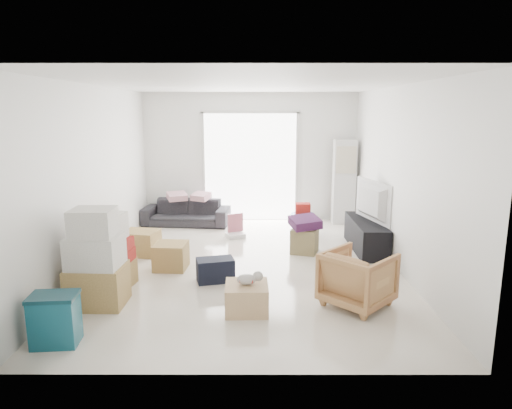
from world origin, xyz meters
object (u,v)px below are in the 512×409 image
at_px(kids_table, 303,212).
at_px(storage_bins, 55,319).
at_px(ac_tower, 344,182).
at_px(sofa, 186,208).
at_px(armchair, 358,276).
at_px(wood_crate, 247,298).
at_px(tv_console, 366,235).
at_px(ottoman, 305,241).
at_px(television, 367,216).

bearing_deg(kids_table, storage_bins, -124.37).
xyz_separation_m(ac_tower, sofa, (-3.27, -0.15, -0.53)).
bearing_deg(storage_bins, ac_tower, 52.97).
xyz_separation_m(armchair, storage_bins, (-3.26, -0.96, -0.11)).
bearing_deg(sofa, storage_bins, -90.37).
distance_m(storage_bins, wood_crate, 2.08).
bearing_deg(tv_console, ac_tower, 91.53).
distance_m(storage_bins, ottoman, 4.17).
bearing_deg(ac_tower, sofa, -177.38).
bearing_deg(armchair, kids_table, -39.83).
xyz_separation_m(ac_tower, tv_console, (0.05, -1.87, -0.62)).
distance_m(storage_bins, kids_table, 5.17).
xyz_separation_m(ac_tower, armchair, (-0.59, -4.14, -0.50)).
height_order(armchair, kids_table, armchair).
xyz_separation_m(television, sofa, (-3.32, 1.72, -0.23)).
distance_m(tv_console, kids_table, 1.43).
relative_size(armchair, kids_table, 1.27).
bearing_deg(storage_bins, tv_console, 39.67).
bearing_deg(ottoman, storage_bins, -132.85).
height_order(ac_tower, wood_crate, ac_tower).
relative_size(armchair, storage_bins, 1.40).
bearing_deg(ac_tower, wood_crate, -114.09).
xyz_separation_m(storage_bins, kids_table, (2.92, 4.27, 0.15)).
bearing_deg(ottoman, armchair, -78.56).
distance_m(tv_console, storage_bins, 5.07).
xyz_separation_m(sofa, wood_crate, (1.34, -4.17, -0.18)).
xyz_separation_m(sofa, armchair, (2.69, -3.99, 0.03)).
relative_size(ottoman, wood_crate, 0.83).
height_order(tv_console, storage_bins, storage_bins).
bearing_deg(television, ac_tower, -12.55).
xyz_separation_m(kids_table, wood_crate, (-1.00, -3.48, -0.25)).
bearing_deg(ottoman, ac_tower, 63.64).
bearing_deg(ottoman, tv_console, 9.42).
bearing_deg(storage_bins, kids_table, 55.63).
height_order(ottoman, kids_table, kids_table).
bearing_deg(kids_table, wood_crate, -106.03).
distance_m(tv_console, ottoman, 1.08).
bearing_deg(ac_tower, tv_console, -88.47).
height_order(tv_console, ottoman, tv_console).
height_order(ac_tower, armchair, ac_tower).
bearing_deg(sofa, kids_table, -10.03).
xyz_separation_m(ottoman, kids_table, (0.08, 1.21, 0.21)).
distance_m(tv_console, wood_crate, 3.15).
height_order(ac_tower, tv_console, ac_tower).
height_order(ac_tower, kids_table, ac_tower).
distance_m(ac_tower, television, 1.89).
xyz_separation_m(ottoman, wood_crate, (-0.92, -2.27, -0.04)).
bearing_deg(tv_console, armchair, -105.68).
xyz_separation_m(ac_tower, ottoman, (-1.01, -2.05, -0.67)).
relative_size(ac_tower, ottoman, 4.24).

